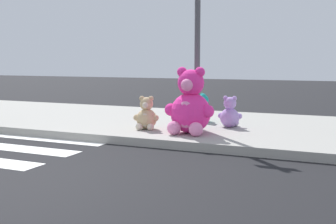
{
  "coord_description": "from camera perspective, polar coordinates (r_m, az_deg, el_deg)",
  "views": [
    {
      "loc": [
        3.77,
        -3.34,
        1.47
      ],
      "look_at": [
        0.73,
        3.6,
        0.55
      ],
      "focal_mm": 45.07,
      "sensor_mm": 36.0,
      "label": 1
    }
  ],
  "objects": [
    {
      "name": "sidewalk",
      "position": [
        9.44,
        -0.18,
        -1.58
      ],
      "size": [
        28.0,
        4.4,
        0.15
      ],
      "primitive_type": "cube",
      "color": "#9E9B93",
      "rests_on": "ground_plane"
    },
    {
      "name": "sign_pole",
      "position": [
        8.23,
        3.99,
        9.53
      ],
      "size": [
        0.56,
        0.11,
        3.2
      ],
      "color": "#4C4C51",
      "rests_on": "sidewalk"
    },
    {
      "name": "plush_pink_large",
      "position": [
        7.69,
        3.0,
        0.68
      ],
      "size": [
        0.94,
        0.82,
        1.21
      ],
      "color": "#F22D93",
      "rests_on": "sidewalk"
    },
    {
      "name": "plush_tan",
      "position": [
        8.18,
        -2.94,
        -0.54
      ],
      "size": [
        0.49,
        0.46,
        0.65
      ],
      "color": "tan",
      "rests_on": "sidewalk"
    },
    {
      "name": "plush_teal",
      "position": [
        9.23,
        4.62,
        0.23
      ],
      "size": [
        0.45,
        0.43,
        0.62
      ],
      "color": "teal",
      "rests_on": "sidewalk"
    },
    {
      "name": "plush_lavender",
      "position": [
        8.53,
        8.36,
        -0.35
      ],
      "size": [
        0.48,
        0.44,
        0.63
      ],
      "color": "#B28CD8",
      "rests_on": "sidewalk"
    }
  ]
}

